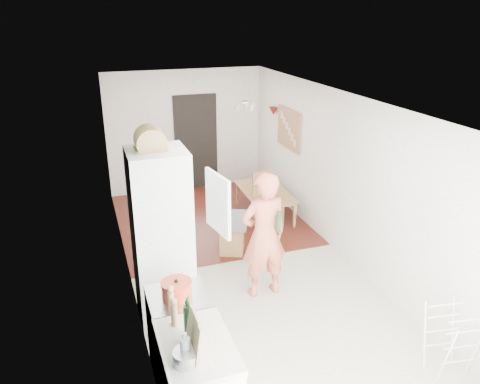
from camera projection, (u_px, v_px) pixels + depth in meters
room_shell at (242, 189)px, 6.53m from camera, size 3.20×7.00×2.50m
floor at (242, 267)px, 6.98m from camera, size 3.20×7.00×0.01m
wood_floor_overlay at (209, 218)px, 8.61m from camera, size 3.20×3.30×0.01m
sage_wall_panel at (145, 224)px, 4.06m from camera, size 0.02×3.00×1.30m
tile_splashback at (161, 328)px, 3.84m from camera, size 0.02×1.90×0.50m
doorway_recess at (196, 143)px, 9.74m from camera, size 0.90×0.04×2.00m
worktop at (196, 346)px, 4.02m from camera, size 0.62×0.92×0.06m
range_cooker at (180, 335)px, 4.84m from camera, size 0.60×0.60×0.88m
cooker_top at (178, 298)px, 4.67m from camera, size 0.60×0.60×0.04m
fridge_housing at (162, 238)px, 5.52m from camera, size 0.66×0.66×2.15m
fridge_door at (218, 203)px, 5.27m from camera, size 0.14×0.56×0.70m
fridge_interior at (186, 197)px, 5.44m from camera, size 0.02×0.52×0.66m
pinboard at (289, 129)px, 8.57m from camera, size 0.03×0.90×0.70m
pinboard_frame at (288, 129)px, 8.56m from camera, size 0.00×0.94×0.74m
wall_sconce at (274, 111)px, 9.06m from camera, size 0.18×0.18×0.16m
person at (264, 225)px, 5.98m from camera, size 0.77×0.53×2.03m
dining_table at (266, 205)px, 8.65m from camera, size 0.72×1.24×0.43m
dining_chair at (268, 201)px, 8.13m from camera, size 0.48×0.48×0.97m
stool at (232, 239)px, 7.32m from camera, size 0.47×0.47×0.47m
grey_drape at (233, 220)px, 7.19m from camera, size 0.56×0.56×0.19m
drying_rack at (450, 341)px, 4.84m from camera, size 0.44×0.40×0.76m
bread_bin at (150, 141)px, 5.11m from camera, size 0.41×0.40×0.18m
red_casserole at (177, 290)px, 4.61m from camera, size 0.31×0.31×0.18m
steel_pan at (186, 357)px, 3.76m from camera, size 0.28×0.28×0.11m
held_bottle at (279, 222)px, 5.83m from camera, size 0.06×0.06×0.28m
bottle_a at (189, 322)px, 4.01m from camera, size 0.10×0.10×0.33m
bottle_b at (188, 322)px, 4.04m from camera, size 0.08×0.08×0.29m
bottle_c at (185, 349)px, 3.78m from camera, size 0.11×0.11×0.21m
pepper_mill_front at (174, 315)px, 4.19m from camera, size 0.06×0.06×0.22m
pepper_mill_back at (171, 302)px, 4.38m from camera, size 0.06×0.06×0.22m
chopping_boards at (194, 336)px, 3.80m from camera, size 0.05×0.28×0.38m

